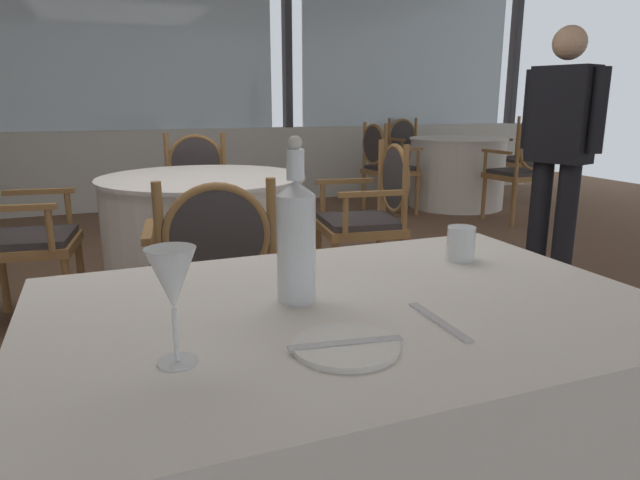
{
  "coord_description": "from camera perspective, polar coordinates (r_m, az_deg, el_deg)",
  "views": [
    {
      "loc": [
        -0.51,
        -2.7,
        1.16
      ],
      "look_at": [
        -0.08,
        -1.6,
        0.87
      ],
      "focal_mm": 31.61,
      "sensor_mm": 36.0,
      "label": 1
    }
  ],
  "objects": [
    {
      "name": "dining_chair_0_3",
      "position": [
        3.36,
        5.42,
        3.25
      ],
      "size": [
        0.52,
        0.58,
        0.92
      ],
      "rotation": [
        0.0,
        0.0,
        9.29
      ],
      "color": "olive",
      "rests_on": "ground_plane"
    },
    {
      "name": "dining_chair_0_2",
      "position": [
        2.23,
        -10.41,
        -2.91
      ],
      "size": [
        0.58,
        0.52,
        0.89
      ],
      "rotation": [
        0.0,
        0.0,
        7.72
      ],
      "color": "olive",
      "rests_on": "ground_plane"
    },
    {
      "name": "wine_glass",
      "position": [
        0.89,
        -14.73,
        -4.11
      ],
      "size": [
        0.08,
        0.08,
        0.19
      ],
      "color": "white",
      "rests_on": "foreground_table"
    },
    {
      "name": "dining_chair_2_3",
      "position": [
        7.08,
        19.78,
        8.4
      ],
      "size": [
        0.5,
        0.57,
        0.97
      ],
      "rotation": [
        0.0,
        0.0,
        9.51
      ],
      "color": "olive",
      "rests_on": "ground_plane"
    },
    {
      "name": "water_bottle",
      "position": [
        1.13,
        -2.44,
        0.31
      ],
      "size": [
        0.08,
        0.08,
        0.34
      ],
      "color": "white",
      "rests_on": "foreground_table"
    },
    {
      "name": "ground_plane",
      "position": [
        2.98,
        -9.98,
        -9.12
      ],
      "size": [
        13.22,
        13.22,
        0.0
      ],
      "primitive_type": "plane",
      "color": "brown"
    },
    {
      "name": "window_wall_far",
      "position": [
        6.4,
        -17.37,
        13.47
      ],
      "size": [
        10.17,
        0.14,
        2.94
      ],
      "color": "beige",
      "rests_on": "ground_plane"
    },
    {
      "name": "dinner_fork",
      "position": [
        1.08,
        11.94,
        -8.05
      ],
      "size": [
        0.02,
        0.2,
        0.0
      ],
      "primitive_type": "cube",
      "rotation": [
        0.0,
        0.0,
        1.54
      ],
      "color": "silver",
      "rests_on": "foreground_table"
    },
    {
      "name": "background_table_2",
      "position": [
        6.45,
        13.66,
        6.65
      ],
      "size": [
        1.06,
        1.06,
        0.76
      ],
      "color": "white",
      "rests_on": "ground_plane"
    },
    {
      "name": "side_plate",
      "position": [
        0.95,
        2.62,
        -10.67
      ],
      "size": [
        0.18,
        0.18,
        0.01
      ],
      "primitive_type": "cylinder",
      "color": "white",
      "rests_on": "foreground_table"
    },
    {
      "name": "dining_chair_2_1",
      "position": [
        5.86,
        6.49,
        7.95
      ],
      "size": [
        0.5,
        0.57,
        0.94
      ],
      "rotation": [
        0.0,
        0.0,
        6.37
      ],
      "color": "olive",
      "rests_on": "ground_plane"
    },
    {
      "name": "diner_person_0",
      "position": [
        3.86,
        23.1,
        9.06
      ],
      "size": [
        0.3,
        0.51,
        1.59
      ],
      "rotation": [
        0.0,
        0.0,
        0.3
      ],
      "color": "black",
      "rests_on": "ground_plane"
    },
    {
      "name": "dining_chair_0_0",
      "position": [
        4.14,
        -12.28,
        5.19
      ],
      "size": [
        0.58,
        0.52,
        0.93
      ],
      "rotation": [
        0.0,
        0.0,
        4.58
      ],
      "color": "olive",
      "rests_on": "ground_plane"
    },
    {
      "name": "foreground_table",
      "position": [
        1.34,
        2.75,
        -21.8
      ],
      "size": [
        1.26,
        0.84,
        0.76
      ],
      "color": "white",
      "rests_on": "ground_plane"
    },
    {
      "name": "dining_chair_0_1",
      "position": [
        3.29,
        -28.96,
        1.24
      ],
      "size": [
        0.52,
        0.58,
        0.91
      ],
      "rotation": [
        0.0,
        0.0,
        6.15
      ],
      "color": "olive",
      "rests_on": "ground_plane"
    },
    {
      "name": "water_tumbler",
      "position": [
        1.49,
        14.07,
        -0.34
      ],
      "size": [
        0.07,
        0.07,
        0.09
      ],
      "primitive_type": "cylinder",
      "color": "white",
      "rests_on": "foreground_table"
    },
    {
      "name": "background_table_0",
      "position": [
        3.21,
        -11.48,
        -0.36
      ],
      "size": [
        1.12,
        1.12,
        0.76
      ],
      "color": "white",
      "rests_on": "ground_plane"
    },
    {
      "name": "butter_knife",
      "position": [
        0.95,
        2.62,
        -10.39
      ],
      "size": [
        0.2,
        0.05,
        0.0
      ],
      "primitive_type": "cube",
      "rotation": [
        0.0,
        0.0,
        -0.15
      ],
      "color": "silver",
      "rests_on": "foreground_table"
    },
    {
      "name": "dining_chair_2_2",
      "position": [
        5.74,
        19.87,
        7.06
      ],
      "size": [
        0.57,
        0.5,
        0.93
      ],
      "rotation": [
        0.0,
        0.0,
        7.94
      ],
      "color": "olive",
      "rests_on": "ground_plane"
    },
    {
      "name": "dining_chair_2_0",
      "position": [
        7.18,
        8.84,
        9.05
      ],
      "size": [
        0.57,
        0.5,
        0.94
      ],
      "rotation": [
        0.0,
        0.0,
        4.8
      ],
      "color": "olive",
      "rests_on": "ground_plane"
    }
  ]
}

